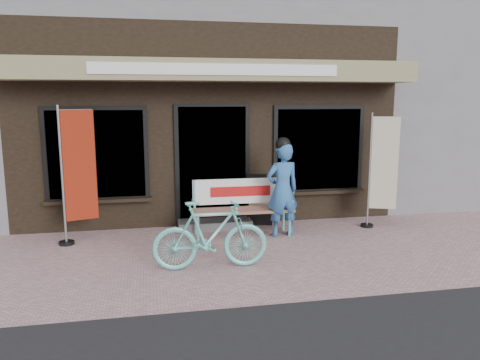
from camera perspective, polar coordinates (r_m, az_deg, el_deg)
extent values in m
plane|color=#BA8E92|center=(6.79, -0.98, -9.85)|extent=(70.00, 70.00, 0.00)
cube|color=black|center=(11.35, -5.45, 7.41)|extent=(7.00, 6.00, 3.60)
cube|color=gray|center=(8.03, -3.15, 13.16)|extent=(7.00, 0.80, 0.35)
cube|color=white|center=(7.62, -2.72, 13.33)|extent=(4.00, 0.02, 0.18)
cube|color=black|center=(8.43, -3.35, 1.76)|extent=(1.20, 0.06, 2.10)
cube|color=black|center=(8.42, -3.34, 1.75)|extent=(1.35, 0.04, 2.20)
cube|color=black|center=(8.37, -17.08, 3.01)|extent=(1.60, 0.06, 1.50)
cube|color=black|center=(8.88, 9.55, 3.69)|extent=(1.60, 0.06, 1.50)
cube|color=black|center=(8.36, -17.09, 3.00)|extent=(1.75, 0.04, 1.65)
cube|color=black|center=(8.88, 9.57, 3.68)|extent=(1.75, 0.04, 1.65)
cube|color=black|center=(8.44, -16.85, -2.44)|extent=(1.80, 0.18, 0.06)
cube|color=black|center=(8.95, 9.53, -1.45)|extent=(1.80, 0.18, 0.06)
cube|color=#59595B|center=(8.42, -3.07, -5.38)|extent=(1.30, 0.45, 0.15)
cylinder|color=#64C3BA|center=(7.67, -5.14, -5.96)|extent=(0.04, 0.04, 0.40)
cylinder|color=#64C3BA|center=(8.04, -5.39, -5.21)|extent=(0.04, 0.04, 0.40)
cylinder|color=#64C3BA|center=(7.95, 6.05, -5.40)|extent=(0.04, 0.04, 0.40)
cylinder|color=#64C3BA|center=(8.30, 5.31, -4.71)|extent=(0.04, 0.04, 0.40)
cube|color=#90624E|center=(7.90, 0.30, -3.71)|extent=(1.74, 0.46, 0.05)
cylinder|color=#64C3BA|center=(7.93, -5.58, -1.92)|extent=(0.04, 0.04, 0.53)
cylinder|color=#64C3BA|center=(8.20, 5.49, -1.51)|extent=(0.04, 0.04, 0.53)
cube|color=white|center=(8.04, 0.03, -1.36)|extent=(1.64, 0.06, 0.43)
cube|color=#B21414|center=(8.01, 0.06, -1.39)|extent=(1.04, 0.02, 0.17)
cylinder|color=#64C3BA|center=(7.75, -5.67, -2.77)|extent=(0.04, 0.42, 0.04)
cylinder|color=#64C3BA|center=(8.05, 6.05, -2.31)|extent=(0.04, 0.42, 0.04)
imported|color=#2E62A0|center=(7.83, 5.19, -1.22)|extent=(0.63, 0.46, 1.57)
sphere|color=black|center=(7.72, 5.28, 4.30)|extent=(0.29, 0.29, 0.25)
imported|color=#64C3BA|center=(6.38, -3.63, -6.72)|extent=(1.58, 0.47, 0.95)
cylinder|color=gray|center=(7.77, -20.86, 0.41)|extent=(0.05, 0.05, 2.20)
cylinder|color=gray|center=(7.72, -19.48, 8.06)|extent=(0.48, 0.18, 0.02)
cube|color=maroon|center=(7.79, -18.97, 1.67)|extent=(0.48, 0.18, 1.75)
cylinder|color=black|center=(8.01, -20.38, -7.19)|extent=(0.30, 0.30, 0.05)
cylinder|color=gray|center=(8.61, 15.51, 1.08)|extent=(0.04, 0.04, 2.05)
cylinder|color=gray|center=(8.55, 17.37, 7.34)|extent=(0.45, 0.18, 0.02)
cube|color=beige|center=(8.62, 17.21, 1.95)|extent=(0.45, 0.18, 1.63)
cylinder|color=black|center=(8.81, 15.20, -5.37)|extent=(0.29, 0.29, 0.05)
cube|color=black|center=(8.55, 2.43, -2.41)|extent=(0.47, 0.21, 0.94)
cube|color=beige|center=(8.48, 2.43, -1.80)|extent=(0.39, 0.13, 0.57)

